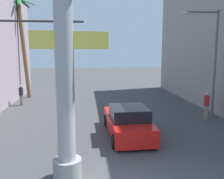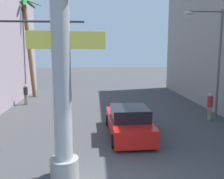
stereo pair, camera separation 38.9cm
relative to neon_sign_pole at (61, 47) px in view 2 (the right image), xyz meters
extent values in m
plane|color=#424244|center=(1.85, 8.67, -4.47)|extent=(95.11, 95.11, 0.00)
cylinder|color=#9E9EA3|center=(-0.01, 0.00, -0.69)|extent=(0.61, 0.61, 7.56)
cylinder|color=gray|center=(-0.01, 0.00, -4.12)|extent=(0.98, 0.98, 0.70)
cube|color=#F2E04C|center=(0.19, 0.00, 0.22)|extent=(2.48, 0.63, 0.56)
cylinder|color=#59595E|center=(8.91, 7.16, -1.04)|extent=(0.16, 0.16, 6.86)
cylinder|color=#59595E|center=(7.86, 7.16, 2.24)|extent=(2.09, 0.10, 0.10)
ellipsoid|color=beige|center=(6.81, 7.16, 2.14)|extent=(0.56, 0.28, 0.20)
cylinder|color=#333333|center=(-2.30, 3.69, 1.20)|extent=(5.81, 0.10, 0.10)
cube|color=black|center=(-0.27, 3.69, 0.75)|extent=(0.24, 0.24, 0.70)
sphere|color=red|center=(-0.27, 3.56, 0.97)|extent=(0.14, 0.14, 0.14)
sphere|color=yellow|center=(-0.27, 3.56, 0.75)|extent=(0.14, 0.14, 0.14)
sphere|color=green|center=(-0.27, 3.56, 0.53)|extent=(0.14, 0.14, 0.14)
cylinder|color=black|center=(1.80, 5.98, -4.15)|extent=(0.24, 0.65, 0.64)
cylinder|color=black|center=(3.66, 6.03, -4.15)|extent=(0.24, 0.65, 0.64)
cylinder|color=black|center=(1.90, 2.53, -4.15)|extent=(0.24, 0.65, 0.64)
cylinder|color=black|center=(3.75, 2.58, -4.15)|extent=(0.24, 0.65, 0.64)
cube|color=red|center=(2.78, 4.28, -3.91)|extent=(2.09, 4.99, 0.80)
cube|color=black|center=(2.79, 3.91, -3.21)|extent=(1.86, 2.12, 0.60)
cylinder|color=brown|center=(-5.01, 15.74, -0.11)|extent=(0.97, 0.54, 8.72)
ellipsoid|color=#24762D|center=(-4.34, 15.37, 4.09)|extent=(1.49, 0.48, 0.62)
ellipsoid|color=#1E5E2D|center=(-4.81, 16.13, 4.09)|extent=(0.88, 1.49, 0.61)
ellipsoid|color=#23682D|center=(-5.77, 15.78, 4.06)|extent=(1.44, 0.97, 0.70)
ellipsoid|color=#23692D|center=(-5.66, 14.94, 4.00)|extent=(1.27, 1.17, 0.86)
ellipsoid|color=#20742D|center=(-4.93, 14.70, 4.02)|extent=(0.65, 1.44, 0.80)
cylinder|color=gray|center=(8.29, 6.64, -4.04)|extent=(0.14, 0.14, 0.86)
cylinder|color=gray|center=(8.28, 6.84, -4.04)|extent=(0.14, 0.14, 0.86)
cylinder|color=#B22626|center=(8.28, 6.74, -3.28)|extent=(0.36, 0.36, 0.66)
sphere|color=tan|center=(8.28, 6.74, -2.84)|extent=(0.22, 0.22, 0.22)
cylinder|color=gray|center=(-4.48, 12.09, -4.06)|extent=(0.14, 0.14, 0.81)
cylinder|color=gray|center=(-4.64, 12.20, -4.06)|extent=(0.14, 0.14, 0.81)
cylinder|color=#26262D|center=(-4.56, 12.15, -3.35)|extent=(0.47, 0.47, 0.61)
sphere|color=tan|center=(-4.56, 12.15, -2.94)|extent=(0.22, 0.22, 0.22)
camera|label=1|loc=(0.70, -8.14, -0.10)|focal=40.00mm
camera|label=2|loc=(1.09, -8.18, -0.10)|focal=40.00mm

